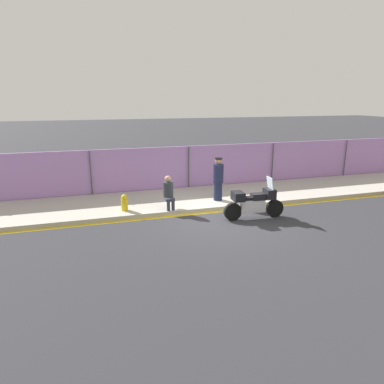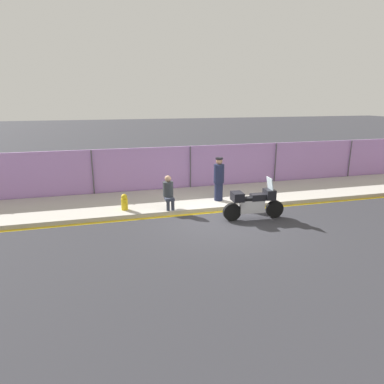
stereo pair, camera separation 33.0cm
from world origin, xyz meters
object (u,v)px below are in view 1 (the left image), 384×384
(person_seated_on_curb, at_px, (168,191))
(officer_standing, at_px, (218,179))
(motorcycle, at_px, (254,202))
(fire_hydrant, at_px, (124,203))

(person_seated_on_curb, bearing_deg, officer_standing, 11.50)
(officer_standing, bearing_deg, motorcycle, -74.18)
(officer_standing, height_order, fire_hydrant, officer_standing)
(motorcycle, relative_size, fire_hydrant, 3.71)
(motorcycle, bearing_deg, officer_standing, 109.01)
(officer_standing, relative_size, person_seated_on_curb, 1.41)
(fire_hydrant, bearing_deg, person_seated_on_curb, -7.01)
(motorcycle, xyz_separation_m, officer_standing, (-0.56, 1.99, 0.44))
(person_seated_on_curb, bearing_deg, fire_hydrant, 172.99)
(motorcycle, distance_m, officer_standing, 2.12)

